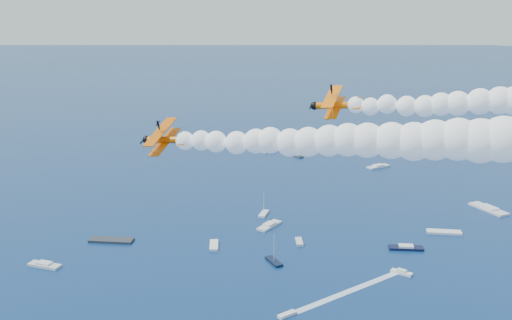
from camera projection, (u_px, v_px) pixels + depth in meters
The scene contains 6 objects.
biplane_lead at pixel (337, 105), 96.53m from camera, with size 8.29×9.30×5.60m, color orange, non-canonical shape.
biplane_trail at pixel (166, 140), 86.53m from camera, with size 7.24×8.12×4.89m, color #DB5804, non-canonical shape.
smoke_trail_lead at pixel (507, 102), 88.52m from camera, with size 48.37×17.31×9.46m, color white, non-canonical shape.
smoke_trail_trail at pixel (339, 141), 77.72m from camera, with size 48.75×15.82×9.46m, color white, non-canonical shape.
spectator_boats at pixel (376, 236), 187.66m from camera, with size 220.34×168.35×0.70m.
boat_wakes at pixel (440, 243), 183.07m from camera, with size 249.88×148.44×0.04m.
Camera 1 is at (52.52, -59.04, 70.85)m, focal length 42.51 mm.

